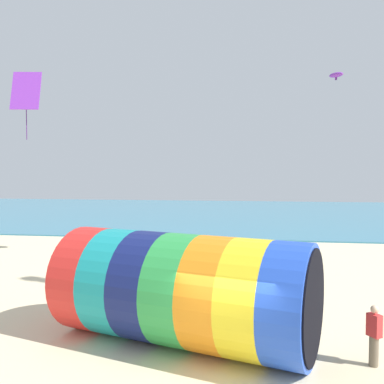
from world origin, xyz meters
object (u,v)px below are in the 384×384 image
Objects in this scene: kite_handler at (374,335)px; kite_purple_diamond at (26,91)px; giant_inflatable_tube at (183,290)px; kite_purple_parafoil at (336,75)px.

kite_handler is 0.62× the size of kite_purple_diamond.
kite_purple_diamond reaches higher than giant_inflatable_tube.
giant_inflatable_tube is 5.28m from kite_handler.
kite_purple_parafoil reaches higher than kite_purple_diamond.
kite_handler is at bearing -7.51° from giant_inflatable_tube.
kite_handler is 19.82m from kite_purple_parafoil.
kite_purple_parafoil reaches higher than kite_handler.
kite_purple_parafoil is at bearing 66.01° from giant_inflatable_tube.
kite_purple_diamond is at bearing 161.75° from kite_handler.
giant_inflatable_tube is 20.04m from kite_purple_parafoil.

